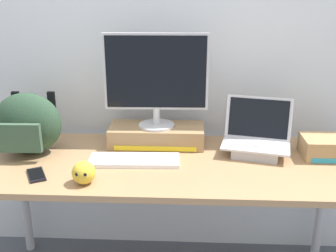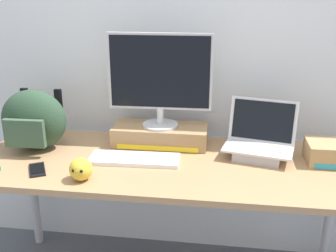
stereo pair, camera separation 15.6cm
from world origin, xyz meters
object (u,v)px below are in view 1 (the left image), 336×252
Objects in this scene: desktop_monitor at (156,78)px; external_keyboard at (134,160)px; messenger_backpack at (28,124)px; toner_box_cyan at (335,148)px; open_laptop at (256,143)px; toner_box_yellow at (157,135)px; cell_phone at (36,175)px; plush_toy at (84,173)px.

desktop_monitor is 0.43m from external_keyboard.
messenger_backpack is 1.06× the size of toner_box_cyan.
desktop_monitor is at bearing -178.02° from open_laptop.
toner_box_cyan reaches higher than external_keyboard.
toner_box_yellow is 0.65m from messenger_backpack.
cell_phone is at bearing -160.48° from external_keyboard.
open_laptop reaches higher than plush_toy.
toner_box_yellow reaches higher than external_keyboard.
external_keyboard is 0.98m from toner_box_cyan.
cell_phone is 1.54× the size of plush_toy.
toner_box_yellow is 0.54m from plush_toy.
desktop_monitor is at bearing -88.12° from toner_box_yellow.
toner_box_yellow is 3.18× the size of cell_phone.
desktop_monitor is at bearing 11.70° from messenger_backpack.
toner_box_yellow is 1.54× the size of toner_box_cyan.
cell_phone is (-0.51, -0.40, -0.35)m from desktop_monitor.
toner_box_cyan is at bearing 8.18° from open_laptop.
open_laptop is 3.66× the size of plush_toy.
toner_box_yellow and plush_toy have the same top height.
open_laptop is 1.14m from messenger_backpack.
toner_box_yellow is at bearing 58.92° from plush_toy.
cell_phone is 1.42m from toner_box_cyan.
plush_toy is 0.32× the size of toner_box_cyan.
plush_toy is at bearing -43.16° from messenger_backpack.
toner_box_cyan is at bearing -0.52° from messenger_backpack.
toner_box_yellow is 4.89× the size of plush_toy.
external_keyboard is 1.28× the size of messenger_backpack.
external_keyboard is 2.80× the size of cell_phone.
desktop_monitor is 0.60m from open_laptop.
plush_toy is at bearing -121.08° from toner_box_yellow.
messenger_backpack is at bearing -179.25° from toner_box_cyan.
plush_toy reaches higher than external_keyboard.
messenger_backpack is (-0.63, -0.15, 0.10)m from toner_box_yellow.
open_laptop is (0.51, -0.10, 0.00)m from toner_box_yellow.
open_laptop is (0.51, -0.10, -0.30)m from desktop_monitor.
cell_phone is at bearing -143.23° from desktop_monitor.
messenger_backpack is (-1.13, -0.05, 0.10)m from open_laptop.
plush_toy is (-0.19, -0.22, 0.04)m from external_keyboard.
open_laptop reaches higher than external_keyboard.
cell_phone is 0.49× the size of toner_box_cyan.
open_laptop is at bearing 175.56° from toner_box_cyan.
desktop_monitor reaches higher than messenger_backpack.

